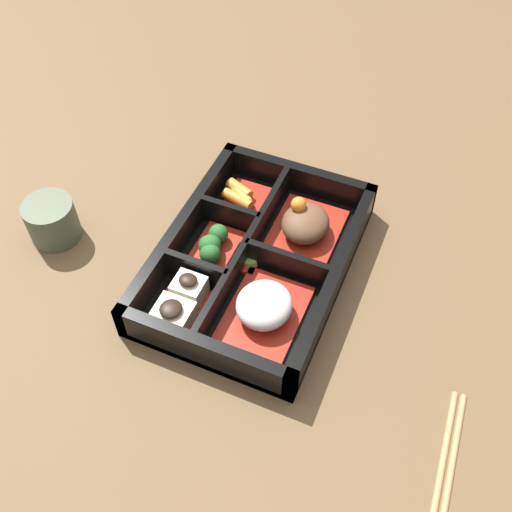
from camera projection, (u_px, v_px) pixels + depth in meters
The scene contains 11 objects.
ground_plane at pixel (256, 268), 0.75m from camera, with size 3.00×3.00×0.00m, color brown.
bento_base at pixel (256, 266), 0.75m from camera, with size 0.30×0.21×0.01m.
bento_rim at pixel (253, 255), 0.73m from camera, with size 0.30×0.21×0.05m.
bowl_stew at pixel (305, 225), 0.76m from camera, with size 0.12×0.08×0.05m.
bowl_rice at pixel (264, 308), 0.68m from camera, with size 0.12×0.08×0.04m.
bowl_carrots at pixel (243, 198), 0.80m from camera, with size 0.07×0.06×0.02m.
bowl_greens at pixel (213, 247), 0.74m from camera, with size 0.08×0.06×0.03m.
bowl_tofu at pixel (180, 304), 0.69m from camera, with size 0.08×0.06×0.04m.
bowl_pickles at pixel (248, 257), 0.74m from camera, with size 0.04×0.03×0.01m.
tea_cup at pixel (52, 220), 0.76m from camera, with size 0.06×0.06×0.06m.
chopsticks at pixel (445, 483), 0.58m from camera, with size 0.20×0.02×0.01m.
Camera 1 is at (0.42, 0.18, 0.59)m, focal length 42.00 mm.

